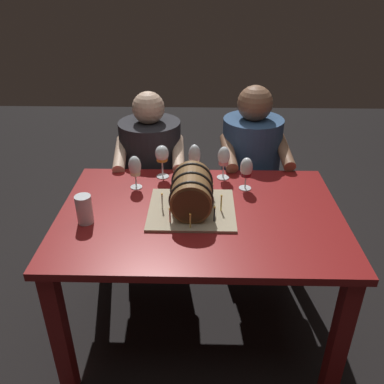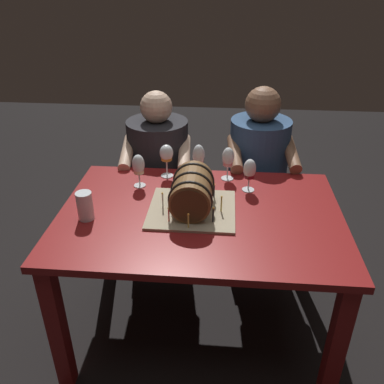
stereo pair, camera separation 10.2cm
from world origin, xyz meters
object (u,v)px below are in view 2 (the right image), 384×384
dining_table (200,232)px  person_seated_left (159,181)px  wine_glass_empty (199,156)px  wine_glass_white (139,166)px  wine_glass_red (250,171)px  barrel_cake (192,194)px  wine_glass_rose (228,159)px  wine_glass_amber (166,154)px  person_seated_right (256,183)px  beer_pint (85,206)px

dining_table → person_seated_left: person_seated_left is taller
dining_table → wine_glass_empty: 0.42m
wine_glass_white → wine_glass_red: 0.57m
dining_table → barrel_cake: size_ratio=3.27×
wine_glass_red → person_seated_left: bearing=139.8°
barrel_cake → wine_glass_rose: 0.38m
wine_glass_amber → person_seated_right: (0.52, 0.34, -0.33)m
wine_glass_empty → beer_pint: 0.66m
beer_pint → wine_glass_red: bearing=24.1°
wine_glass_red → wine_glass_empty: bearing=158.5°
wine_glass_empty → wine_glass_red: size_ratio=1.14×
dining_table → wine_glass_empty: (-0.03, 0.34, 0.24)m
barrel_cake → wine_glass_amber: (-0.17, 0.35, 0.04)m
wine_glass_white → person_seated_right: bearing=35.4°
wine_glass_rose → wine_glass_amber: (-0.33, 0.00, 0.01)m
wine_glass_amber → wine_glass_red: 0.46m
wine_glass_amber → wine_glass_red: size_ratio=1.06×
wine_glass_white → wine_glass_red: size_ratio=1.02×
barrel_cake → wine_glass_empty: barrel_cake is taller
person_seated_left → wine_glass_red: bearing=-40.2°
wine_glass_red → wine_glass_white: bearing=-179.8°
wine_glass_rose → beer_pint: (-0.64, -0.45, -0.06)m
wine_glass_empty → person_seated_left: 0.57m
wine_glass_rose → wine_glass_white: bearing=-165.2°
wine_glass_empty → beer_pint: bearing=-137.7°
beer_pint → person_seated_left: person_seated_left is taller
person_seated_right → wine_glass_empty: bearing=-134.3°
wine_glass_empty → person_seated_right: (0.35, 0.35, -0.33)m
wine_glass_rose → beer_pint: size_ratio=1.36×
wine_glass_rose → wine_glass_amber: wine_glass_amber is taller
barrel_cake → person_seated_left: 0.79m
wine_glass_rose → person_seated_right: 0.50m
wine_glass_empty → wine_glass_red: bearing=-21.5°
wine_glass_amber → person_seated_right: size_ratio=0.16×
barrel_cake → wine_glass_rose: barrel_cake is taller
dining_table → beer_pint: beer_pint is taller
barrel_cake → wine_glass_rose: bearing=64.7°
wine_glass_rose → wine_glass_amber: bearing=179.3°
dining_table → wine_glass_red: (0.23, 0.24, 0.22)m
barrel_cake → dining_table: bearing=-21.8°
wine_glass_red → person_seated_right: 0.56m
wine_glass_red → beer_pint: wine_glass_red is taller
wine_glass_rose → wine_glass_empty: 0.16m
wine_glass_rose → beer_pint: 0.79m
beer_pint → wine_glass_white: bearing=61.6°
wine_glass_amber → person_seated_left: person_seated_left is taller
wine_glass_white → wine_glass_amber: wine_glass_amber is taller
wine_glass_amber → wine_glass_empty: bearing=-6.4°
barrel_cake → beer_pint: bearing=-166.9°
wine_glass_empty → beer_pint: size_ratio=1.49×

